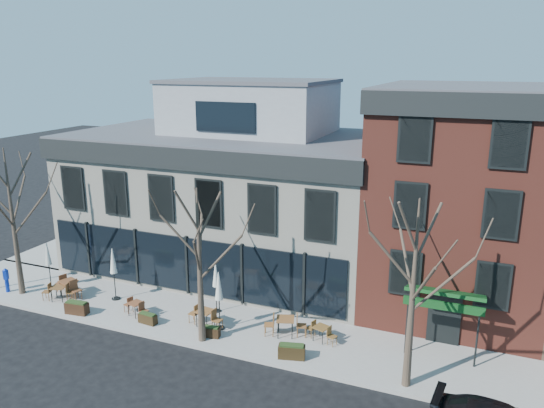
% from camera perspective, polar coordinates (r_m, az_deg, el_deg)
% --- Properties ---
extents(ground, '(120.00, 120.00, 0.00)m').
position_cam_1_polar(ground, '(29.22, -8.86, -9.90)').
color(ground, black).
rests_on(ground, ground).
extents(sidewalk_front, '(33.50, 4.70, 0.15)m').
position_cam_1_polar(sidewalk_front, '(26.07, -5.06, -12.85)').
color(sidewalk_front, gray).
rests_on(sidewalk_front, ground).
extents(sidewalk_side, '(4.50, 12.00, 0.15)m').
position_cam_1_polar(sidewalk_side, '(40.00, -18.36, -3.41)').
color(sidewalk_side, gray).
rests_on(sidewalk_side, ground).
extents(corner_building, '(18.39, 10.39, 11.10)m').
position_cam_1_polar(corner_building, '(31.81, -4.41, 1.36)').
color(corner_building, silver).
rests_on(corner_building, ground).
extents(red_brick_building, '(8.20, 11.78, 11.18)m').
position_cam_1_polar(red_brick_building, '(28.31, 19.57, 0.67)').
color(red_brick_building, maroon).
rests_on(red_brick_building, ground).
extents(tree_corner, '(3.93, 3.98, 7.92)m').
position_cam_1_polar(tree_corner, '(30.71, -26.09, -1.60)').
color(tree_corner, '#382B21').
rests_on(tree_corner, sidewalk_front).
extents(tree_mid, '(3.50, 3.55, 7.04)m').
position_cam_1_polar(tree_mid, '(23.23, -7.79, -6.45)').
color(tree_mid, '#382B21').
rests_on(tree_mid, sidewalk_front).
extents(tree_right, '(3.72, 3.77, 7.48)m').
position_cam_1_polar(tree_right, '(20.46, 14.93, -9.23)').
color(tree_right, '#382B21').
rests_on(tree_right, sidewalk_front).
extents(call_box, '(0.27, 0.27, 1.37)m').
position_cam_1_polar(call_box, '(32.28, -26.66, -7.24)').
color(call_box, '#0B2798').
rests_on(call_box, sidewalk_front).
extents(cafe_set_0, '(1.79, 0.98, 0.92)m').
position_cam_1_polar(cafe_set_0, '(30.20, -21.95, -8.73)').
color(cafe_set_0, brown).
rests_on(cafe_set_0, sidewalk_front).
extents(cafe_set_1, '(2.04, 1.09, 1.05)m').
position_cam_1_polar(cafe_set_1, '(30.51, -21.03, -8.26)').
color(cafe_set_1, brown).
rests_on(cafe_set_1, sidewalk_front).
extents(cafe_set_2, '(1.65, 0.81, 0.84)m').
position_cam_1_polar(cafe_set_2, '(27.33, -14.42, -10.71)').
color(cafe_set_2, brown).
rests_on(cafe_set_2, sidewalk_front).
extents(cafe_set_3, '(1.88, 0.83, 0.97)m').
position_cam_1_polar(cafe_set_3, '(25.71, -7.18, -11.89)').
color(cafe_set_3, brown).
rests_on(cafe_set_3, sidewalk_front).
extents(cafe_set_4, '(2.02, 1.10, 1.04)m').
position_cam_1_polar(cafe_set_4, '(24.71, 1.44, -12.85)').
color(cafe_set_4, brown).
rests_on(cafe_set_4, sidewalk_front).
extents(cafe_set_5, '(1.62, 0.87, 0.83)m').
position_cam_1_polar(cafe_set_5, '(24.45, 5.31, -13.53)').
color(cafe_set_5, brown).
rests_on(cafe_set_5, sidewalk_front).
extents(umbrella_0, '(0.42, 0.42, 2.65)m').
position_cam_1_polar(umbrella_0, '(31.39, -22.97, -5.19)').
color(umbrella_0, black).
rests_on(umbrella_0, sidewalk_front).
extents(umbrella_1, '(0.45, 0.45, 2.81)m').
position_cam_1_polar(umbrella_1, '(28.78, -16.72, -6.18)').
color(umbrella_1, black).
rests_on(umbrella_1, sidewalk_front).
extents(umbrella_2, '(0.41, 0.41, 2.59)m').
position_cam_1_polar(umbrella_2, '(26.46, -6.07, -7.87)').
color(umbrella_2, black).
rests_on(umbrella_2, sidewalk_front).
extents(umbrella_3, '(0.45, 0.45, 2.83)m').
position_cam_1_polar(umbrella_3, '(24.76, -5.74, -9.11)').
color(umbrella_3, black).
rests_on(umbrella_3, sidewalk_front).
extents(planter_0, '(1.19, 0.58, 0.64)m').
position_cam_1_polar(planter_0, '(28.43, -20.25, -10.41)').
color(planter_0, '#311D10').
rests_on(planter_0, sidewalk_front).
extents(planter_1, '(0.95, 0.45, 0.52)m').
position_cam_1_polar(planter_1, '(26.54, -13.23, -11.88)').
color(planter_1, black).
rests_on(planter_1, sidewalk_front).
extents(planter_2, '(0.97, 0.52, 0.52)m').
position_cam_1_polar(planter_2, '(24.91, -6.71, -13.46)').
color(planter_2, black).
rests_on(planter_2, sidewalk_front).
extents(planter_3, '(1.20, 0.71, 0.63)m').
position_cam_1_polar(planter_3, '(23.18, 2.13, -15.54)').
color(planter_3, black).
rests_on(planter_3, sidewalk_front).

